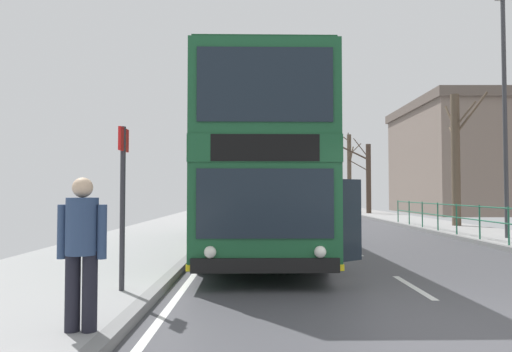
{
  "coord_description": "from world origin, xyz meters",
  "views": [
    {
      "loc": [
        -2.72,
        -5.34,
        1.63
      ],
      "look_at": [
        -2.66,
        6.53,
        2.06
      ],
      "focal_mm": 32.01,
      "sensor_mm": 36.0,
      "label": 1
    }
  ],
  "objects": [
    {
      "name": "bare_tree_far_00",
      "position": [
        5.39,
        27.67,
        2.78
      ],
      "size": [
        2.11,
        1.18,
        5.5
      ],
      "color": "#423328",
      "rests_on": "ground"
    },
    {
      "name": "ground",
      "position": [
        -0.72,
        -0.0,
        0.04
      ],
      "size": [
        15.8,
        140.0,
        0.2
      ],
      "color": "#46464B"
    },
    {
      "name": "pedestrian_railing_far_kerb",
      "position": [
        4.45,
        7.61,
        0.86
      ],
      "size": [
        0.05,
        20.2,
        1.1
      ],
      "color": "#236B4C",
      "rests_on": "ground"
    },
    {
      "name": "bare_tree_far_01",
      "position": [
        6.38,
        15.33,
        3.25
      ],
      "size": [
        1.42,
        2.31,
        5.97
      ],
      "color": "brown",
      "rests_on": "ground"
    },
    {
      "name": "bare_tree_far_02",
      "position": [
        6.0,
        37.18,
        3.74
      ],
      "size": [
        2.35,
        2.97,
        7.56
      ],
      "color": "brown",
      "rests_on": "ground"
    },
    {
      "name": "pedestrian_companion",
      "position": [
        -4.61,
        -0.39,
        1.07
      ],
      "size": [
        0.54,
        0.35,
        1.66
      ],
      "color": "black",
      "rests_on": "ground"
    },
    {
      "name": "background_building_00",
      "position": [
        14.41,
        30.76,
        4.39
      ],
      "size": [
        10.05,
        12.6,
        8.72
      ],
      "color": "slate",
      "rests_on": "ground"
    },
    {
      "name": "bus_stop_sign_near",
      "position": [
        -4.77,
        1.66,
        1.69
      ],
      "size": [
        0.08,
        0.44,
        2.51
      ],
      "color": "#2D2D33",
      "rests_on": "ground"
    },
    {
      "name": "street_lamp_far_side",
      "position": [
        5.55,
        9.71,
        4.88
      ],
      "size": [
        0.28,
        0.6,
        8.24
      ],
      "color": "#38383D",
      "rests_on": "ground"
    },
    {
      "name": "double_decker_bus_main",
      "position": [
        -2.67,
        7.42,
        2.26
      ],
      "size": [
        3.42,
        10.87,
        4.31
      ],
      "color": "#19512D",
      "rests_on": "ground"
    }
  ]
}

